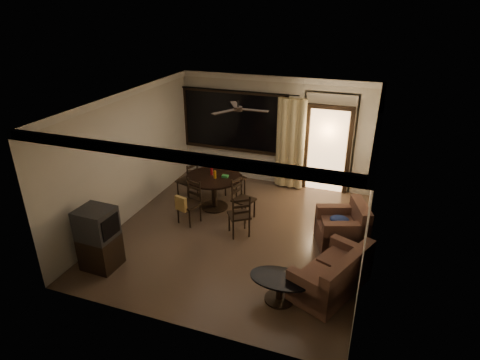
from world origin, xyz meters
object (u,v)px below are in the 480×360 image
at_px(sofa, 333,276).
at_px(dining_chair_south, 189,210).
at_px(coffee_table, 280,285).
at_px(dining_chair_west, 188,187).
at_px(dining_chair_east, 243,207).
at_px(armchair, 344,229).
at_px(dining_chair_north, 235,185).
at_px(side_chair, 239,222).
at_px(tv_cabinet, 99,238).
at_px(dining_table, 214,183).

bearing_deg(sofa, dining_chair_south, -177.39).
bearing_deg(coffee_table, dining_chair_west, 137.07).
bearing_deg(coffee_table, dining_chair_east, 121.59).
bearing_deg(armchair, dining_chair_north, 134.50).
relative_size(dining_chair_south, side_chair, 1.01).
xyz_separation_m(tv_cabinet, armchair, (4.07, 2.18, -0.22)).
height_order(dining_chair_west, dining_chair_south, same).
bearing_deg(dining_chair_north, tv_cabinet, 87.09).
distance_m(dining_chair_east, dining_chair_north, 1.15).
distance_m(dining_chair_north, coffee_table, 3.89).
bearing_deg(dining_chair_north, dining_chair_west, 43.24).
bearing_deg(dining_chair_south, dining_table, 89.91).
height_order(dining_chair_south, tv_cabinet, tv_cabinet).
relative_size(dining_chair_west, coffee_table, 0.95).
xyz_separation_m(dining_chair_east, tv_cabinet, (-1.85, -2.53, 0.31)).
height_order(dining_table, dining_chair_south, dining_table).
relative_size(dining_table, coffee_table, 1.27).
xyz_separation_m(dining_chair_south, dining_chair_north, (0.48, 1.57, -0.02)).
distance_m(dining_chair_west, sofa, 4.47).
relative_size(dining_chair_east, dining_chair_north, 1.00).
height_order(dining_table, coffee_table, dining_table).
height_order(tv_cabinet, armchair, tv_cabinet).
bearing_deg(armchair, dining_chair_west, 147.90).
bearing_deg(dining_chair_north, dining_table, 90.10).
relative_size(dining_chair_south, tv_cabinet, 0.81).
xyz_separation_m(dining_chair_east, dining_chair_south, (-1.05, -0.57, 0.02)).
distance_m(armchair, coffee_table, 2.13).
bearing_deg(tv_cabinet, sofa, 11.77).
height_order(dining_chair_south, sofa, dining_chair_south).
xyz_separation_m(tv_cabinet, coffee_table, (3.29, 0.20, -0.30)).
bearing_deg(dining_table, side_chair, -44.20).
distance_m(dining_chair_south, coffee_table, 3.04).
distance_m(dining_chair_south, side_chair, 1.20).
xyz_separation_m(dining_chair_south, side_chair, (1.20, -0.10, -0.03)).
height_order(dining_table, armchair, dining_table).
relative_size(dining_chair_west, dining_chair_north, 1.00).
relative_size(dining_chair_west, sofa, 0.58).
distance_m(dining_chair_west, dining_chair_east, 1.67).
xyz_separation_m(dining_table, side_chair, (0.95, -0.92, -0.34)).
bearing_deg(dining_chair_south, dining_chair_north, 90.00).
relative_size(dining_chair_east, sofa, 0.58).
height_order(dining_chair_south, armchair, dining_chair_south).
bearing_deg(dining_chair_east, dining_chair_north, 46.76).
relative_size(dining_chair_north, sofa, 0.58).
bearing_deg(side_chair, dining_chair_south, -39.69).
height_order(dining_chair_west, sofa, dining_chair_west).
xyz_separation_m(dining_table, tv_cabinet, (-1.05, -2.78, -0.03)).
distance_m(dining_chair_south, armchair, 3.28).
height_order(tv_cabinet, side_chair, tv_cabinet).
distance_m(dining_chair_east, dining_chair_south, 1.20).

